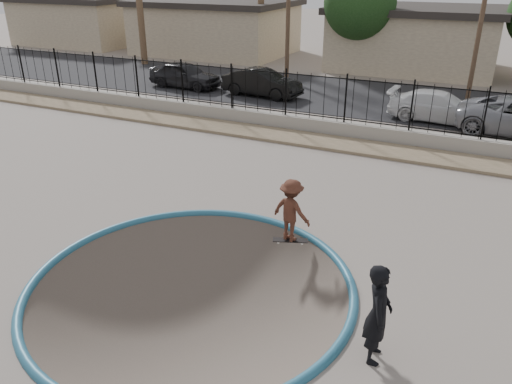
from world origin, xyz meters
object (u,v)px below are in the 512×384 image
Objects in this scene: videographer at (378,314)px; car_c at (440,107)px; skater at (291,214)px; skateboard at (290,240)px; car_b at (262,83)px; car_a at (185,75)px.

car_c is at bearing -6.88° from videographer.
skateboard is (0.00, -0.00, -0.73)m from skater.
car_b is (-9.74, 16.45, -0.20)m from videographer.
car_c reaches higher than skateboard.
skater reaches higher than car_c.
car_b reaches higher than skateboard.
skater is at bearing -147.74° from car_b.
car_b is at bearing 87.09° from car_c.
skater is 0.36× the size of car_c.
videographer is 0.42× the size of car_c.
videographer reaches higher than skater.
videographer reaches higher than car_c.
videographer is 21.89m from car_a.
car_b is 8.93m from car_c.
car_b is (-6.97, 13.40, -0.06)m from skater.
skater is 0.73m from skateboard.
skateboard is 0.47× the size of videographer.
skater is 12.66m from car_c.
videographer is at bearing -174.10° from car_c.
skateboard is 12.68m from car_c.
skateboard is 0.20× the size of car_c.
skateboard is 0.21× the size of car_a.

